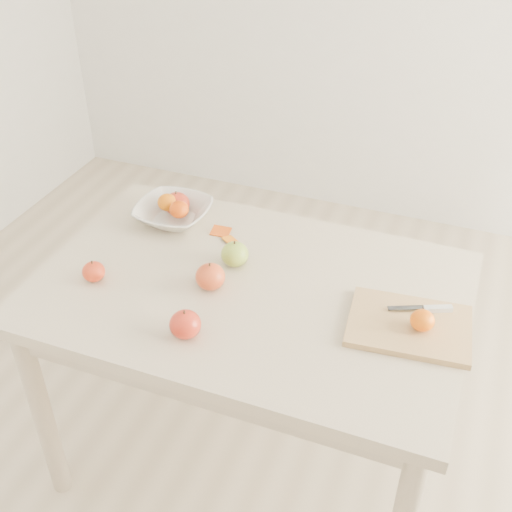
% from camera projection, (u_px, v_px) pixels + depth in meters
% --- Properties ---
extents(ground, '(3.50, 3.50, 0.00)m').
position_uv_depth(ground, '(251.00, 454.00, 2.24)').
color(ground, '#C6B293').
rests_on(ground, ground).
extents(table, '(1.20, 0.80, 0.75)m').
position_uv_depth(table, '(250.00, 313.00, 1.86)').
color(table, beige).
rests_on(table, ground).
extents(cutting_board, '(0.33, 0.26, 0.02)m').
position_uv_depth(cutting_board, '(409.00, 326.00, 1.65)').
color(cutting_board, tan).
rests_on(cutting_board, table).
extents(board_tangerine, '(0.06, 0.06, 0.05)m').
position_uv_depth(board_tangerine, '(422.00, 320.00, 1.61)').
color(board_tangerine, '#CE4F07').
rests_on(board_tangerine, cutting_board).
extents(fruit_bowl, '(0.24, 0.24, 0.06)m').
position_uv_depth(fruit_bowl, '(173.00, 213.00, 2.06)').
color(fruit_bowl, silver).
rests_on(fruit_bowl, table).
extents(bowl_tangerine_near, '(0.06, 0.06, 0.06)m').
position_uv_depth(bowl_tangerine_near, '(167.00, 202.00, 2.06)').
color(bowl_tangerine_near, orange).
rests_on(bowl_tangerine_near, fruit_bowl).
extents(bowl_tangerine_far, '(0.06, 0.06, 0.05)m').
position_uv_depth(bowl_tangerine_far, '(179.00, 209.00, 2.02)').
color(bowl_tangerine_far, '#D55607').
rests_on(bowl_tangerine_far, fruit_bowl).
extents(orange_peel_a, '(0.06, 0.05, 0.01)m').
position_uv_depth(orange_peel_a, '(221.00, 233.00, 2.02)').
color(orange_peel_a, '#D14C0E').
rests_on(orange_peel_a, table).
extents(orange_peel_b, '(0.06, 0.05, 0.01)m').
position_uv_depth(orange_peel_b, '(230.00, 241.00, 1.98)').
color(orange_peel_b, orange).
rests_on(orange_peel_b, table).
extents(paring_knife, '(0.16, 0.08, 0.01)m').
position_uv_depth(paring_knife, '(433.00, 309.00, 1.68)').
color(paring_knife, silver).
rests_on(paring_knife, cutting_board).
extents(apple_green, '(0.08, 0.08, 0.07)m').
position_uv_depth(apple_green, '(235.00, 254.00, 1.86)').
color(apple_green, olive).
rests_on(apple_green, table).
extents(apple_red_c, '(0.08, 0.08, 0.07)m').
position_uv_depth(apple_red_c, '(185.00, 324.00, 1.62)').
color(apple_red_c, '#A10206').
rests_on(apple_red_c, table).
extents(apple_red_e, '(0.08, 0.08, 0.07)m').
position_uv_depth(apple_red_e, '(210.00, 277.00, 1.77)').
color(apple_red_e, '#A2111A').
rests_on(apple_red_e, table).
extents(apple_red_a, '(0.08, 0.08, 0.08)m').
position_uv_depth(apple_red_a, '(177.00, 204.00, 2.09)').
color(apple_red_a, '#960403').
rests_on(apple_red_a, table).
extents(apple_red_d, '(0.06, 0.06, 0.06)m').
position_uv_depth(apple_red_d, '(94.00, 272.00, 1.81)').
color(apple_red_d, '#A40D0B').
rests_on(apple_red_d, table).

